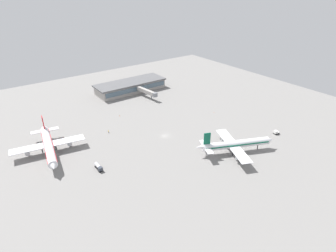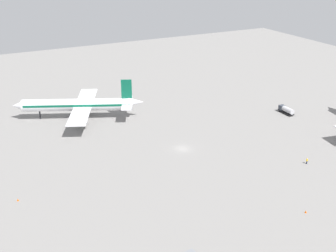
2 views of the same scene
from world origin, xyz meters
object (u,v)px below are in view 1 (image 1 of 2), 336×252
Objects in this scene: airplane_at_gate at (48,145)px; ground_crew_worker at (108,131)px; safety_cone_near_gate at (120,116)px; baggage_tug at (276,132)px; safety_cone_mid_apron at (214,112)px; airplane_taxiing at (235,144)px; fuel_truck at (99,167)px.

ground_crew_worker is (-35.09, -2.72, -4.33)m from airplane_at_gate.
airplane_at_gate is at bearing 20.98° from safety_cone_near_gate.
airplane_at_gate is 128.70m from baggage_tug.
baggage_tug is 2.12× the size of ground_crew_worker.
safety_cone_near_gate is 64.78m from safety_cone_mid_apron.
airplane_taxiing is 11.64× the size of baggage_tug.
airplane_taxiing reaches higher than fuel_truck.
fuel_truck is at bearing -3.40° from baggage_tug.
baggage_tug is at bearing 100.19° from safety_cone_mid_apron.
airplane_at_gate reaches higher than fuel_truck.
safety_cone_near_gate is (-16.50, -17.06, -0.55)m from ground_crew_worker.
fuel_truck is 3.79× the size of ground_crew_worker.
fuel_truck is (-15.02, 28.30, -3.79)m from airplane_at_gate.
airplane_at_gate is at bearing 69.84° from ground_crew_worker.
ground_crew_worker is at bearing 104.24° from airplane_at_gate.
airplane_taxiing is (-80.07, 56.58, -0.34)m from airplane_at_gate.
airplane_taxiing is 81.63m from safety_cone_near_gate.
fuel_truck is at bearing -179.48° from airplane_taxiing.
ground_crew_worker is at bearing -24.12° from baggage_tug.
safety_cone_near_gate is (-36.57, -48.08, -1.09)m from fuel_truck.
ground_crew_worker is 23.74m from safety_cone_near_gate.
ground_crew_worker is at bearing 148.01° from fuel_truck.
safety_cone_near_gate is (63.40, -77.44, -0.86)m from baggage_tug.
safety_cone_near_gate is (28.48, -76.36, -4.54)m from airplane_taxiing.
safety_cone_mid_apron is (-92.06, -14.65, -1.09)m from fuel_truck.
ground_crew_worker is (79.90, -60.39, -0.31)m from baggage_tug.
airplane_at_gate reaches higher than airplane_taxiing.
ground_crew_worker is 2.78× the size of safety_cone_near_gate.
baggage_tug is 5.91× the size of safety_cone_mid_apron.
fuel_truck reaches higher than safety_cone_near_gate.
safety_cone_near_gate is at bearing 134.47° from airplane_taxiing.
baggage_tug reaches higher than safety_cone_mid_apron.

